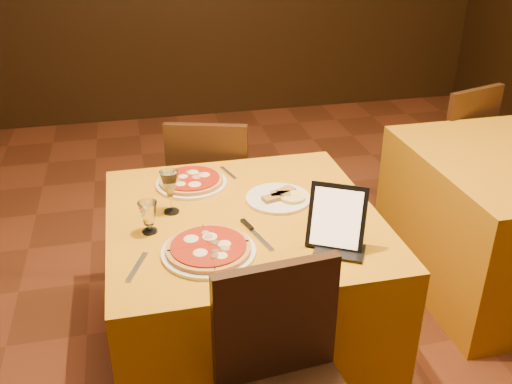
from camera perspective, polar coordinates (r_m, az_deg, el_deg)
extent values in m
cube|color=#5E2D19|center=(2.70, -0.06, -17.78)|extent=(6.00, 7.00, 0.01)
cube|color=#C6820C|center=(2.55, -1.21, -9.64)|extent=(1.10, 1.10, 0.75)
cylinder|color=white|center=(2.10, -4.76, -5.96)|extent=(0.35, 0.35, 0.01)
cylinder|color=#AD4C23|center=(2.09, -4.77, -5.60)|extent=(0.31, 0.31, 0.02)
cylinder|color=white|center=(2.60, -6.48, 0.88)|extent=(0.32, 0.32, 0.01)
cylinder|color=#AD4C23|center=(2.59, -6.50, 1.19)|extent=(0.29, 0.29, 0.02)
cylinder|color=white|center=(2.45, 2.23, -0.65)|extent=(0.28, 0.28, 0.01)
cylinder|color=olive|center=(2.45, 2.24, -0.30)|extent=(0.17, 0.17, 0.02)
cube|color=black|center=(2.11, 8.09, -2.49)|extent=(0.23, 0.19, 0.24)
cube|color=#AFAEB5|center=(2.20, 0.13, -4.41)|extent=(0.08, 0.23, 0.01)
cube|color=#A3A2A9|center=(2.06, -11.80, -7.34)|extent=(0.09, 0.18, 0.01)
cube|color=#A8A7AE|center=(2.69, -2.78, 1.92)|extent=(0.06, 0.15, 0.01)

